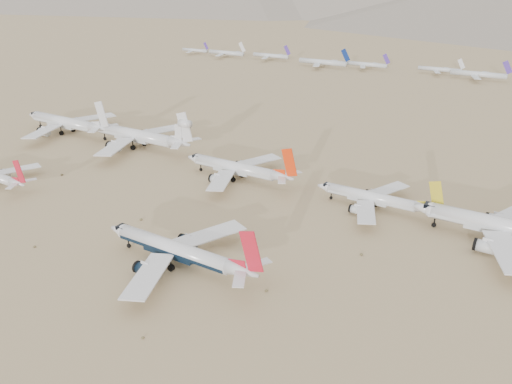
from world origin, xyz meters
TOP-DOWN VIEW (x-y plane):
  - ground at (0.00, 0.00)m, footprint 7000.00×7000.00m
  - main_airliner at (-1.39, -0.58)m, footprint 48.71×47.58m
  - row2_navy_widebody at (72.28, 59.44)m, footprint 53.86×52.66m
  - row2_gold_tail at (30.92, 62.12)m, footprint 40.76×39.86m
  - row2_orange_tail at (-23.03, 60.25)m, footprint 46.86×45.85m
  - row2_white_trijet at (-82.71, 69.03)m, footprint 58.29×56.97m
  - row2_white_twin at (-130.38, 66.97)m, footprint 55.62×54.42m
  - distant_storage_row at (-16.52, 326.07)m, footprint 507.40×56.52m
  - desert_scrub at (-30.36, -24.48)m, footprint 206.06×121.67m

SIDE VIEW (x-z plane):
  - ground at x=0.00m, z-range 0.00..0.00m
  - desert_scrub at x=-30.36m, z-range -0.03..0.60m
  - row2_gold_tail at x=30.92m, z-range -3.20..11.31m
  - distant_storage_row at x=-16.52m, z-range -3.56..12.42m
  - row2_orange_tail at x=-23.03m, z-range -3.67..13.05m
  - main_airliner at x=-1.39m, z-range -3.87..13.32m
  - row2_navy_widebody at x=72.28m, z-range -4.23..14.93m
  - row2_white_twin at x=-130.38m, z-range -4.34..15.53m
  - row2_white_trijet at x=-82.71m, z-range -4.35..16.31m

